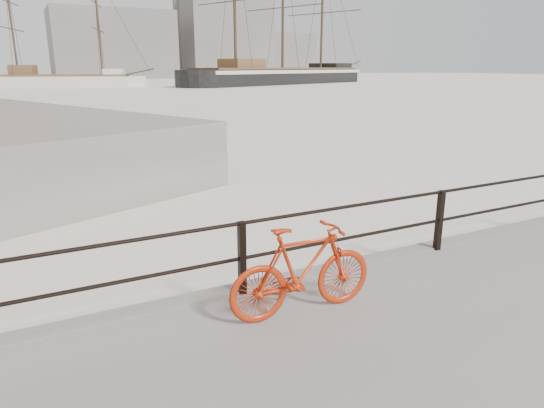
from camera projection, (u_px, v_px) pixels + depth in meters
name	position (u px, v px, depth m)	size (l,w,h in m)	color
ground	(428.00, 266.00, 8.21)	(400.00, 400.00, 0.00)	white
guardrail	(439.00, 220.00, 7.85)	(28.00, 0.10, 1.00)	black
bicycle	(303.00, 270.00, 5.78)	(1.87, 0.28, 1.13)	#B3290B
barque_black	(282.00, 84.00, 93.48)	(55.65, 18.21, 31.80)	black
schooner_mid	(63.00, 87.00, 80.09)	(28.83, 12.20, 20.74)	beige
industrial_west	(113.00, 45.00, 134.13)	(32.00, 18.00, 18.00)	gray
industrial_mid	(224.00, 38.00, 153.08)	(26.00, 20.00, 24.00)	gray
industrial_east	(280.00, 55.00, 168.91)	(20.00, 16.00, 14.00)	gray
smokestack	(177.00, 3.00, 148.86)	(2.80, 2.80, 44.00)	gray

